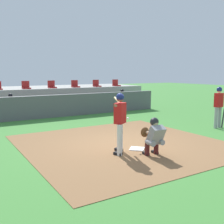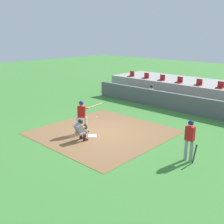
% 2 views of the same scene
% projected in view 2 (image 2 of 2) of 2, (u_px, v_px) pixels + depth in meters
% --- Properties ---
extents(ground_plane, '(80.00, 80.00, 0.00)m').
position_uv_depth(ground_plane, '(103.00, 132.00, 14.44)').
color(ground_plane, '#428438').
extents(dirt_infield, '(6.40, 6.40, 0.01)m').
position_uv_depth(dirt_infield, '(103.00, 132.00, 14.44)').
color(dirt_infield, olive).
rests_on(dirt_infield, ground).
extents(home_plate, '(0.62, 0.62, 0.02)m').
position_uv_depth(home_plate, '(92.00, 136.00, 13.88)').
color(home_plate, white).
rests_on(home_plate, dirt_infield).
extents(batter_at_plate, '(0.76, 1.34, 1.80)m').
position_uv_depth(batter_at_plate, '(82.00, 115.00, 14.00)').
color(batter_at_plate, silver).
rests_on(batter_at_plate, ground).
extents(catcher_crouched, '(0.50, 1.55, 1.13)m').
position_uv_depth(catcher_crouched, '(81.00, 129.00, 13.17)').
color(catcher_crouched, gray).
rests_on(catcher_crouched, ground).
extents(on_deck_batter, '(0.58, 0.23, 1.79)m').
position_uv_depth(on_deck_batter, '(190.00, 138.00, 10.92)').
color(on_deck_batter, '#99999E').
rests_on(on_deck_batter, ground).
extents(dugout_wall, '(13.00, 0.30, 1.20)m').
position_uv_depth(dugout_wall, '(168.00, 101.00, 18.84)').
color(dugout_wall, '#59595E').
rests_on(dugout_wall, ground).
extents(dugout_bench, '(11.80, 0.44, 0.45)m').
position_uv_depth(dugout_bench, '(175.00, 103.00, 19.65)').
color(dugout_bench, olive).
rests_on(dugout_bench, ground).
extents(dugout_player_0, '(0.49, 0.70, 1.30)m').
position_uv_depth(dugout_player_0, '(150.00, 93.00, 20.80)').
color(dugout_player_0, '#939399').
rests_on(dugout_player_0, ground).
extents(stands_platform, '(15.00, 4.40, 1.40)m').
position_uv_depth(stands_platform, '(197.00, 90.00, 21.90)').
color(stands_platform, '#9E9E99').
rests_on(stands_platform, ground).
extents(stadium_seat_0, '(0.46, 0.46, 0.48)m').
position_uv_depth(stadium_seat_0, '(131.00, 75.00, 24.33)').
color(stadium_seat_0, '#A51E1E').
rests_on(stadium_seat_0, stands_platform).
extents(stadium_seat_1, '(0.46, 0.46, 0.48)m').
position_uv_depth(stadium_seat_1, '(146.00, 77.00, 23.26)').
color(stadium_seat_1, '#A51E1E').
rests_on(stadium_seat_1, stands_platform).
extents(stadium_seat_2, '(0.46, 0.46, 0.48)m').
position_uv_depth(stadium_seat_2, '(162.00, 79.00, 22.20)').
color(stadium_seat_2, '#A51E1E').
rests_on(stadium_seat_2, stands_platform).
extents(stadium_seat_3, '(0.46, 0.46, 0.48)m').
position_uv_depth(stadium_seat_3, '(179.00, 81.00, 21.13)').
color(stadium_seat_3, '#A51E1E').
rests_on(stadium_seat_3, stands_platform).
extents(stadium_seat_4, '(0.46, 0.46, 0.48)m').
position_uv_depth(stadium_seat_4, '(199.00, 84.00, 20.07)').
color(stadium_seat_4, '#A51E1E').
rests_on(stadium_seat_4, stands_platform).
extents(stadium_seat_5, '(0.46, 0.46, 0.48)m').
position_uv_depth(stadium_seat_5, '(220.00, 86.00, 19.01)').
color(stadium_seat_5, '#A51E1E').
rests_on(stadium_seat_5, stands_platform).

